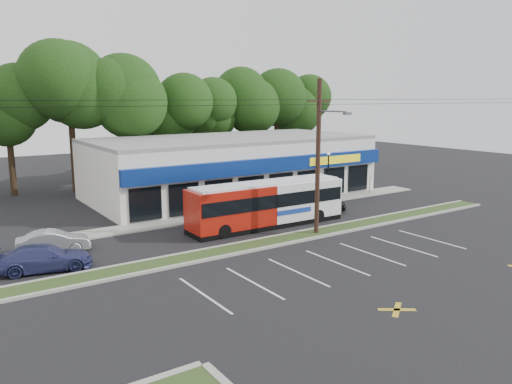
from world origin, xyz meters
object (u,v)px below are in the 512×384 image
(car_silver, at_px, (53,242))
(sign_post, at_px, (370,178))
(utility_pole, at_px, (317,152))
(car_blue, at_px, (44,258))
(lamp_post, at_px, (328,170))
(pedestrian_b, at_px, (330,198))
(car_dark, at_px, (316,203))
(metrobus, at_px, (267,203))
(pedestrian_a, at_px, (251,207))

(car_silver, bearing_deg, sign_post, -75.69)
(utility_pole, height_order, car_blue, utility_pole)
(utility_pole, bearing_deg, lamp_post, 43.95)
(pedestrian_b, bearing_deg, car_dark, 14.88)
(lamp_post, xyz_separation_m, metrobus, (-9.47, -4.30, -1.01))
(car_silver, xyz_separation_m, car_blue, (-1.07, -2.92, 0.03))
(pedestrian_b, bearing_deg, metrobus, 12.22)
(car_silver, xyz_separation_m, pedestrian_b, (21.00, -0.42, 0.29))
(sign_post, height_order, car_blue, sign_post)
(car_silver, bearing_deg, pedestrian_b, -81.21)
(utility_pole, distance_m, sign_post, 15.71)
(car_blue, bearing_deg, metrobus, -73.52)
(sign_post, distance_m, car_silver, 28.31)
(pedestrian_a, bearing_deg, car_dark, 127.01)
(car_dark, height_order, pedestrian_a, pedestrian_a)
(car_dark, bearing_deg, utility_pole, 150.06)
(sign_post, distance_m, pedestrian_b, 7.69)
(car_silver, bearing_deg, utility_pole, -100.12)
(metrobus, xyz_separation_m, car_blue, (-14.82, -1.00, -0.97))
(metrobus, distance_m, pedestrian_b, 7.44)
(car_blue, height_order, pedestrian_b, pedestrian_b)
(sign_post, relative_size, car_silver, 0.56)
(car_silver, relative_size, pedestrian_b, 2.10)
(lamp_post, height_order, pedestrian_b, lamp_post)
(metrobus, bearing_deg, pedestrian_a, 81.38)
(car_silver, distance_m, pedestrian_b, 21.00)
(metrobus, relative_size, car_dark, 2.46)
(metrobus, xyz_separation_m, car_silver, (-13.74, 1.92, -1.00))
(metrobus, bearing_deg, sign_post, 16.65)
(metrobus, distance_m, car_dark, 5.46)
(utility_pole, relative_size, car_dark, 10.53)
(utility_pole, xyz_separation_m, car_dark, (4.00, 4.57, -4.60))
(utility_pole, bearing_deg, car_blue, 170.93)
(car_dark, bearing_deg, pedestrian_b, -64.46)
(sign_post, bearing_deg, car_dark, -161.47)
(pedestrian_a, relative_size, pedestrian_b, 0.85)
(car_dark, relative_size, pedestrian_a, 2.92)
(utility_pole, bearing_deg, pedestrian_a, 97.44)
(utility_pole, height_order, pedestrian_b, utility_pole)
(metrobus, bearing_deg, car_blue, -175.21)
(lamp_post, bearing_deg, car_dark, -141.66)
(sign_post, xyz_separation_m, car_blue, (-29.29, -5.07, -0.87))
(car_silver, xyz_separation_m, pedestrian_a, (14.21, 0.87, 0.16))
(lamp_post, height_order, metrobus, lamp_post)
(utility_pole, xyz_separation_m, pedestrian_a, (-0.83, 6.37, -4.60))
(car_blue, bearing_deg, utility_pole, -86.45)
(metrobus, height_order, car_silver, metrobus)
(lamp_post, height_order, car_dark, lamp_post)
(pedestrian_a, distance_m, pedestrian_b, 6.91)
(utility_pole, height_order, lamp_post, utility_pole)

